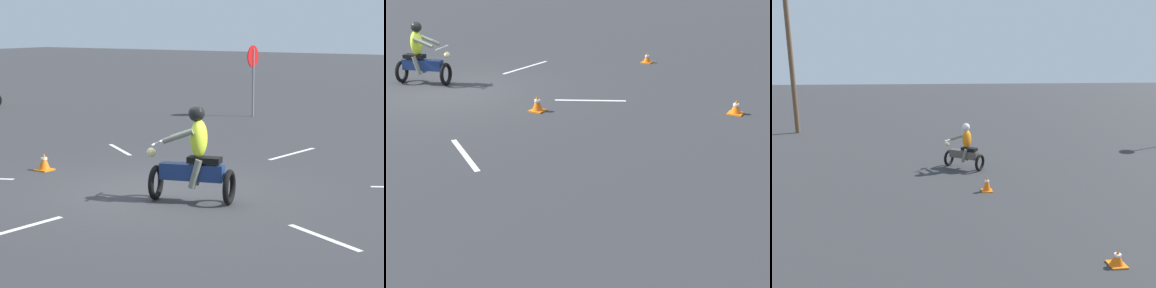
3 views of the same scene
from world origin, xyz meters
TOP-DOWN VIEW (x-y plane):
  - ground_plane at (0.00, 0.00)m, footprint 120.00×120.00m
  - motorcycle_rider_foreground at (-0.34, -1.01)m, footprint 0.98×1.56m
  - stop_sign at (10.64, 3.76)m, footprint 0.70×0.08m
  - traffic_cone_mid_left at (0.32, 3.08)m, footprint 0.32×0.32m
  - lane_stripe_e at (4.91, -0.37)m, footprint 2.00×0.28m
  - lane_stripe_ne at (3.19, 3.37)m, footprint 1.07×1.44m
  - lane_stripe_w at (-3.37, 0.29)m, footprint 2.13×0.25m
  - lane_stripe_sw at (-1.13, -3.70)m, footprint 0.79×1.41m

SIDE VIEW (x-z plane):
  - ground_plane at x=0.00m, z-range 0.00..0.00m
  - lane_stripe_e at x=4.91m, z-range 0.00..0.01m
  - lane_stripe_ne at x=3.19m, z-range 0.00..0.01m
  - lane_stripe_w at x=-3.37m, z-range 0.00..0.01m
  - lane_stripe_sw at x=-1.13m, z-range 0.00..0.01m
  - traffic_cone_mid_left at x=0.32m, z-range -0.01..0.36m
  - motorcycle_rider_foreground at x=-0.34m, z-range -0.10..1.56m
  - stop_sign at x=10.64m, z-range 0.48..2.78m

